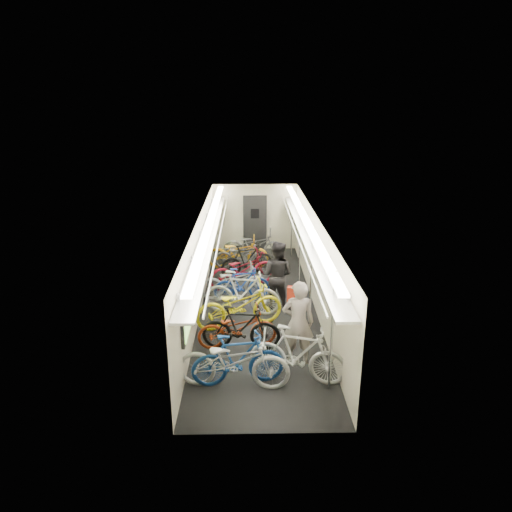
{
  "coord_description": "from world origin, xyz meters",
  "views": [
    {
      "loc": [
        -0.26,
        -11.14,
        5.14
      ],
      "look_at": [
        -0.04,
        0.71,
        1.15
      ],
      "focal_mm": 32.0,
      "sensor_mm": 36.0,
      "label": 1
    }
  ],
  "objects_px": {
    "bicycle_0": "(234,361)",
    "passenger_mid": "(277,275)",
    "bicycle_1": "(238,359)",
    "passenger_near": "(298,323)",
    "backpack": "(293,295)"
  },
  "relations": [
    {
      "from": "bicycle_0",
      "to": "passenger_mid",
      "type": "bearing_deg",
      "value": -10.25
    },
    {
      "from": "backpack",
      "to": "passenger_near",
      "type": "bearing_deg",
      "value": -71.64
    },
    {
      "from": "passenger_mid",
      "to": "bicycle_0",
      "type": "bearing_deg",
      "value": 97.96
    },
    {
      "from": "bicycle_0",
      "to": "passenger_near",
      "type": "height_order",
      "value": "passenger_near"
    },
    {
      "from": "passenger_mid",
      "to": "bicycle_1",
      "type": "bearing_deg",
      "value": 98.76
    },
    {
      "from": "passenger_mid",
      "to": "backpack",
      "type": "bearing_deg",
      "value": 119.44
    },
    {
      "from": "bicycle_1",
      "to": "passenger_near",
      "type": "bearing_deg",
      "value": -65.13
    },
    {
      "from": "passenger_near",
      "to": "passenger_mid",
      "type": "bearing_deg",
      "value": -84.01
    },
    {
      "from": "bicycle_0",
      "to": "bicycle_1",
      "type": "bearing_deg",
      "value": -34.74
    },
    {
      "from": "bicycle_0",
      "to": "passenger_mid",
      "type": "height_order",
      "value": "passenger_mid"
    },
    {
      "from": "bicycle_0",
      "to": "passenger_mid",
      "type": "xyz_separation_m",
      "value": [
        1.03,
        3.58,
        0.35
      ]
    },
    {
      "from": "passenger_near",
      "to": "bicycle_1",
      "type": "bearing_deg",
      "value": 32.99
    },
    {
      "from": "bicycle_1",
      "to": "passenger_near",
      "type": "relative_size",
      "value": 0.98
    },
    {
      "from": "bicycle_0",
      "to": "passenger_near",
      "type": "xyz_separation_m",
      "value": [
        1.29,
        0.86,
        0.35
      ]
    },
    {
      "from": "passenger_mid",
      "to": "passenger_near",
      "type": "bearing_deg",
      "value": 119.49
    }
  ]
}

